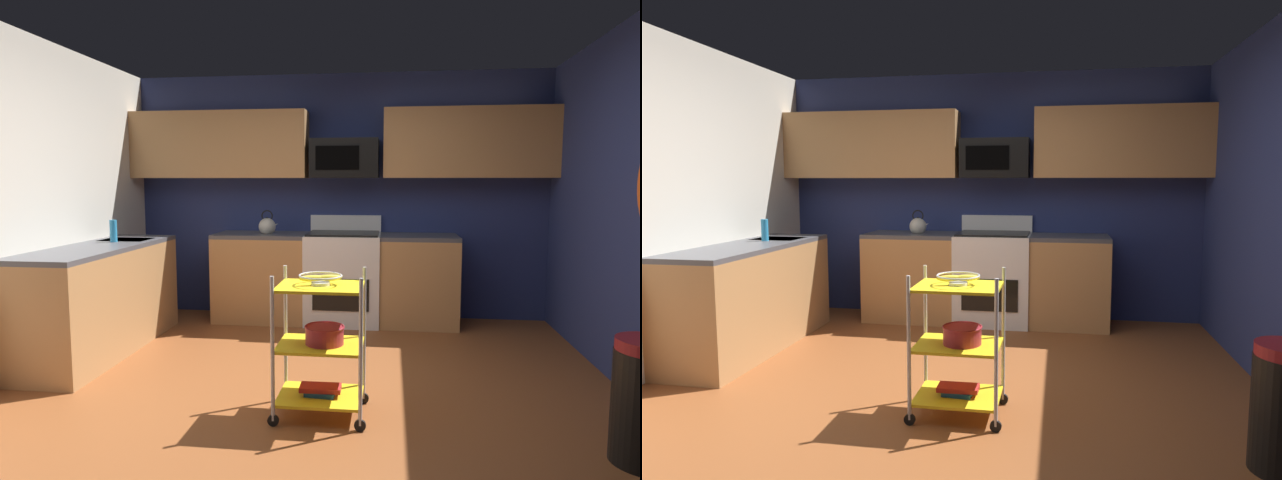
# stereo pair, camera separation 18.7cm
# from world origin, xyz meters

# --- Properties ---
(floor) EXTENTS (4.40, 4.80, 0.04)m
(floor) POSITION_xyz_m (0.00, 0.00, -0.02)
(floor) COLOR brown
(floor) RESTS_ON ground
(wall_back) EXTENTS (4.52, 0.06, 2.60)m
(wall_back) POSITION_xyz_m (0.00, 2.43, 1.30)
(wall_back) COLOR navy
(wall_back) RESTS_ON ground
(counter_run) EXTENTS (3.45, 2.49, 0.92)m
(counter_run) POSITION_xyz_m (-0.83, 1.56, 0.46)
(counter_run) COLOR #B27F4C
(counter_run) RESTS_ON ground
(oven_range) EXTENTS (0.76, 0.65, 1.10)m
(oven_range) POSITION_xyz_m (0.09, 2.10, 0.48)
(oven_range) COLOR white
(oven_range) RESTS_ON ground
(upper_cabinets) EXTENTS (4.40, 0.33, 0.70)m
(upper_cabinets) POSITION_xyz_m (-0.02, 2.23, 1.85)
(upper_cabinets) COLOR #B27F4C
(microwave) EXTENTS (0.70, 0.39, 0.40)m
(microwave) POSITION_xyz_m (0.09, 2.21, 1.70)
(microwave) COLOR black
(rolling_cart) EXTENTS (0.59, 0.43, 0.91)m
(rolling_cart) POSITION_xyz_m (0.15, -0.21, 0.45)
(rolling_cart) COLOR silver
(rolling_cart) RESTS_ON ground
(fruit_bowl) EXTENTS (0.27, 0.27, 0.07)m
(fruit_bowl) POSITION_xyz_m (0.15, -0.21, 0.88)
(fruit_bowl) COLOR silver
(fruit_bowl) RESTS_ON rolling_cart
(mixing_bowl_large) EXTENTS (0.25, 0.25, 0.11)m
(mixing_bowl_large) POSITION_xyz_m (0.17, -0.21, 0.52)
(mixing_bowl_large) COLOR maroon
(mixing_bowl_large) RESTS_ON rolling_cart
(book_stack) EXTENTS (0.26, 0.15, 0.06)m
(book_stack) POSITION_xyz_m (0.15, -0.21, 0.16)
(book_stack) COLOR #1E4C8C
(book_stack) RESTS_ON rolling_cart
(kettle) EXTENTS (0.21, 0.18, 0.26)m
(kettle) POSITION_xyz_m (-0.71, 2.10, 1.00)
(kettle) COLOR beige
(kettle) RESTS_ON counter_run
(dish_soap_bottle) EXTENTS (0.06, 0.06, 0.20)m
(dish_soap_bottle) POSITION_xyz_m (-1.91, 1.13, 1.02)
(dish_soap_bottle) COLOR #2D8CBF
(dish_soap_bottle) RESTS_ON counter_run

